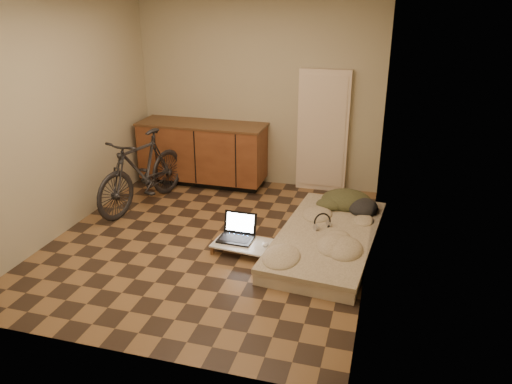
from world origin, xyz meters
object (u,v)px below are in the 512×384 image
(bicycle, at_px, (142,167))
(futon, at_px, (327,239))
(lap_desk, at_px, (244,244))
(laptop, at_px, (237,234))

(bicycle, distance_m, futon, 2.59)
(lap_desk, bearing_deg, futon, 29.09)
(bicycle, relative_size, futon, 0.77)
(futon, xyz_separation_m, lap_desk, (-0.86, -0.37, 0.00))
(bicycle, distance_m, lap_desk, 1.90)
(bicycle, height_order, futon, bicycle)
(futon, bearing_deg, bicycle, 173.98)
(futon, xyz_separation_m, laptop, (-0.97, -0.27, 0.07))
(futon, height_order, lap_desk, futon)
(bicycle, xyz_separation_m, laptop, (1.53, -0.76, -0.38))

